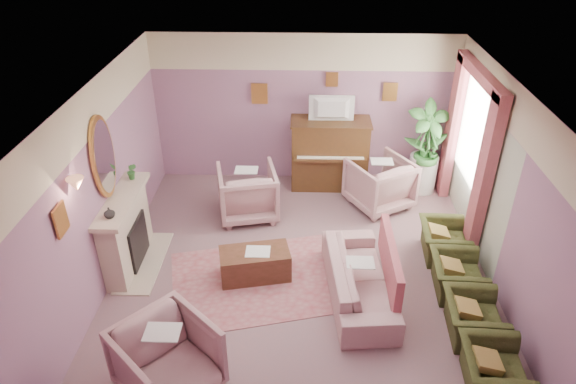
{
  "coord_description": "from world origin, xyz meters",
  "views": [
    {
      "loc": [
        0.0,
        -5.91,
        4.94
      ],
      "look_at": [
        -0.2,
        0.4,
        1.18
      ],
      "focal_mm": 32.0,
      "sensor_mm": 36.0,
      "label": 1
    }
  ],
  "objects_px": {
    "piano": "(329,155)",
    "olive_chair_a": "(494,366)",
    "television": "(332,107)",
    "floral_armchair_left": "(247,190)",
    "floral_armchair_right": "(380,181)",
    "olive_chair_c": "(457,271)",
    "floral_armchair_front": "(167,357)",
    "olive_chair_b": "(474,313)",
    "sofa": "(359,272)",
    "olive_chair_d": "(444,237)",
    "side_table": "(422,173)",
    "coffee_table": "(255,264)"
  },
  "relations": [
    {
      "from": "piano",
      "to": "olive_chair_a",
      "type": "distance_m",
      "value": 4.91
    },
    {
      "from": "television",
      "to": "olive_chair_a",
      "type": "relative_size",
      "value": 0.99
    },
    {
      "from": "floral_armchair_left",
      "to": "floral_armchair_right",
      "type": "xyz_separation_m",
      "value": [
        2.3,
        0.39,
        0.0
      ]
    },
    {
      "from": "olive_chair_a",
      "to": "olive_chair_c",
      "type": "bearing_deg",
      "value": 90.0
    },
    {
      "from": "piano",
      "to": "floral_armchair_front",
      "type": "relative_size",
      "value": 1.41
    },
    {
      "from": "floral_armchair_left",
      "to": "olive_chair_c",
      "type": "distance_m",
      "value": 3.63
    },
    {
      "from": "olive_chair_b",
      "to": "floral_armchair_front",
      "type": "bearing_deg",
      "value": -165.38
    },
    {
      "from": "floral_armchair_left",
      "to": "television",
      "type": "bearing_deg",
      "value": 36.12
    },
    {
      "from": "television",
      "to": "sofa",
      "type": "bearing_deg",
      "value": -84.32
    },
    {
      "from": "piano",
      "to": "floral_armchair_front",
      "type": "height_order",
      "value": "piano"
    },
    {
      "from": "olive_chair_d",
      "to": "olive_chair_a",
      "type": "bearing_deg",
      "value": -90.0
    },
    {
      "from": "olive_chair_a",
      "to": "side_table",
      "type": "xyz_separation_m",
      "value": [
        0.06,
        4.49,
        -0.0
      ]
    },
    {
      "from": "sofa",
      "to": "olive_chair_c",
      "type": "bearing_deg",
      "value": 5.56
    },
    {
      "from": "side_table",
      "to": "television",
      "type": "bearing_deg",
      "value": 177.97
    },
    {
      "from": "floral_armchair_left",
      "to": "floral_armchair_front",
      "type": "relative_size",
      "value": 1.0
    },
    {
      "from": "floral_armchair_right",
      "to": "floral_armchair_front",
      "type": "relative_size",
      "value": 1.0
    },
    {
      "from": "television",
      "to": "sofa",
      "type": "height_order",
      "value": "television"
    },
    {
      "from": "coffee_table",
      "to": "sofa",
      "type": "xyz_separation_m",
      "value": [
        1.47,
        -0.36,
        0.18
      ]
    },
    {
      "from": "television",
      "to": "coffee_table",
      "type": "distance_m",
      "value": 3.24
    },
    {
      "from": "coffee_table",
      "to": "floral_armchair_right",
      "type": "relative_size",
      "value": 1.0
    },
    {
      "from": "piano",
      "to": "olive_chair_b",
      "type": "bearing_deg",
      "value": -66.1
    },
    {
      "from": "sofa",
      "to": "olive_chair_a",
      "type": "xyz_separation_m",
      "value": [
        1.37,
        -1.51,
        -0.06
      ]
    },
    {
      "from": "piano",
      "to": "olive_chair_d",
      "type": "xyz_separation_m",
      "value": [
        1.68,
        -2.15,
        -0.3
      ]
    },
    {
      "from": "floral_armchair_left",
      "to": "olive_chair_d",
      "type": "xyz_separation_m",
      "value": [
        3.11,
        -1.05,
        -0.15
      ]
    },
    {
      "from": "olive_chair_a",
      "to": "olive_chair_b",
      "type": "height_order",
      "value": "same"
    },
    {
      "from": "sofa",
      "to": "floral_armchair_front",
      "type": "bearing_deg",
      "value": -144.12
    },
    {
      "from": "floral_armchair_front",
      "to": "coffee_table",
      "type": "bearing_deg",
      "value": 68.43
    },
    {
      "from": "coffee_table",
      "to": "floral_armchair_left",
      "type": "bearing_deg",
      "value": 99.14
    },
    {
      "from": "floral_armchair_left",
      "to": "floral_armchair_right",
      "type": "relative_size",
      "value": 1.0
    },
    {
      "from": "olive_chair_b",
      "to": "olive_chair_d",
      "type": "bearing_deg",
      "value": 90.0
    },
    {
      "from": "floral_armchair_left",
      "to": "floral_armchair_front",
      "type": "height_order",
      "value": "same"
    },
    {
      "from": "olive_chair_a",
      "to": "side_table",
      "type": "height_order",
      "value": "olive_chair_a"
    },
    {
      "from": "olive_chair_d",
      "to": "side_table",
      "type": "bearing_deg",
      "value": 88.29
    },
    {
      "from": "piano",
      "to": "floral_armchair_right",
      "type": "xyz_separation_m",
      "value": [
        0.86,
        -0.71,
        -0.15
      ]
    },
    {
      "from": "olive_chair_b",
      "to": "side_table",
      "type": "distance_m",
      "value": 3.67
    },
    {
      "from": "floral_armchair_front",
      "to": "olive_chair_d",
      "type": "height_order",
      "value": "floral_armchair_front"
    },
    {
      "from": "piano",
      "to": "coffee_table",
      "type": "distance_m",
      "value": 3.01
    },
    {
      "from": "floral_armchair_right",
      "to": "piano",
      "type": "bearing_deg",
      "value": 140.63
    },
    {
      "from": "floral_armchair_left",
      "to": "floral_armchair_right",
      "type": "height_order",
      "value": "same"
    },
    {
      "from": "side_table",
      "to": "piano",
      "type": "bearing_deg",
      "value": 176.32
    },
    {
      "from": "sofa",
      "to": "olive_chair_b",
      "type": "bearing_deg",
      "value": -26.55
    },
    {
      "from": "olive_chair_d",
      "to": "piano",
      "type": "bearing_deg",
      "value": 128.02
    },
    {
      "from": "sofa",
      "to": "television",
      "type": "bearing_deg",
      "value": 95.68
    },
    {
      "from": "olive_chair_d",
      "to": "olive_chair_c",
      "type": "bearing_deg",
      "value": -90.0
    },
    {
      "from": "floral_armchair_right",
      "to": "olive_chair_b",
      "type": "relative_size",
      "value": 1.23
    },
    {
      "from": "floral_armchair_right",
      "to": "olive_chair_c",
      "type": "distance_m",
      "value": 2.4
    },
    {
      "from": "television",
      "to": "olive_chair_c",
      "type": "relative_size",
      "value": 0.99
    },
    {
      "from": "floral_armchair_left",
      "to": "floral_armchair_front",
      "type": "distance_m",
      "value": 3.67
    },
    {
      "from": "coffee_table",
      "to": "olive_chair_a",
      "type": "bearing_deg",
      "value": -33.22
    },
    {
      "from": "coffee_table",
      "to": "olive_chair_c",
      "type": "height_order",
      "value": "olive_chair_c"
    }
  ]
}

